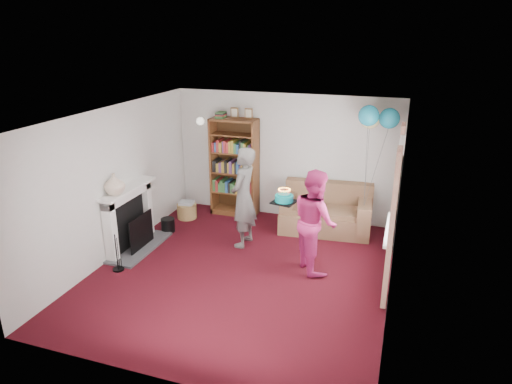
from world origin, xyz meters
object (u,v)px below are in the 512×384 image
(bookcase, at_px, (235,168))
(birthday_cake, at_px, (284,198))
(person_striped, at_px, (243,198))
(sofa, at_px, (326,213))
(person_magenta, at_px, (315,220))

(bookcase, height_order, birthday_cake, bookcase)
(bookcase, xyz_separation_m, person_striped, (0.68, -1.36, -0.08))
(sofa, relative_size, person_magenta, 1.01)
(bookcase, xyz_separation_m, person_magenta, (2.03, -1.80, -0.15))
(person_striped, bearing_deg, bookcase, -150.18)
(birthday_cake, bearing_deg, person_magenta, 3.55)
(person_striped, distance_m, birthday_cake, 1.01)
(sofa, distance_m, birthday_cake, 1.84)
(birthday_cake, bearing_deg, bookcase, 129.85)
(person_striped, xyz_separation_m, person_magenta, (1.35, -0.45, -0.06))
(birthday_cake, bearing_deg, person_striped, 150.74)
(person_striped, bearing_deg, sofa, 134.90)
(person_striped, relative_size, birthday_cake, 5.16)
(bookcase, height_order, person_striped, bookcase)
(sofa, distance_m, person_magenta, 1.65)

